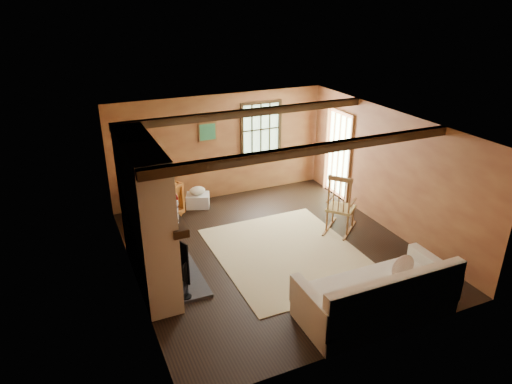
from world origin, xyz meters
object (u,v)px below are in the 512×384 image
fireplace (148,220)px  armchair (154,201)px  sofa (378,298)px  laundry_basket (198,200)px  rocking_chair (340,207)px

fireplace → armchair: (0.52, 2.17, -0.69)m
sofa → laundry_basket: bearing=105.4°
sofa → fireplace: bearing=140.5°
fireplace → sofa: bearing=-40.0°
sofa → armchair: 5.04m
laundry_basket → armchair: (-1.01, -0.22, 0.27)m
laundry_basket → armchair: bearing=-167.5°
fireplace → armchair: fireplace is taller
fireplace → laundry_basket: 3.00m
rocking_chair → armchair: bearing=18.2°
fireplace → rocking_chair: 3.84m
armchair → rocking_chair: bearing=118.0°
rocking_chair → sofa: 2.70m
rocking_chair → sofa: (-1.00, -2.50, -0.18)m
laundry_basket → rocking_chair: bearing=-44.6°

